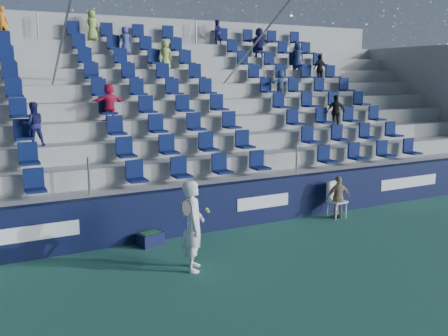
{
  "coord_description": "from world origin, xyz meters",
  "views": [
    {
      "loc": [
        -5.48,
        -8.16,
        4.01
      ],
      "look_at": [
        0.2,
        2.8,
        1.7
      ],
      "focal_mm": 40.0,
      "sensor_mm": 36.0,
      "label": 1
    }
  ],
  "objects": [
    {
      "name": "tennis_player",
      "position": [
        -1.5,
        0.9,
        0.96
      ],
      "size": [
        0.75,
        0.82,
        1.91
      ],
      "color": "white",
      "rests_on": "ground"
    },
    {
      "name": "ground",
      "position": [
        0.0,
        0.0,
        0.0
      ],
      "size": [
        70.0,
        70.0,
        0.0
      ],
      "primitive_type": "plane",
      "color": "#2A634F",
      "rests_on": "ground"
    },
    {
      "name": "grandstand",
      "position": [
        0.0,
        8.24,
        2.14
      ],
      "size": [
        24.0,
        8.17,
        6.63
      ],
      "color": "#A6A6A1",
      "rests_on": "ground"
    },
    {
      "name": "ball_bin",
      "position": [
        -1.8,
        2.75,
        0.18
      ],
      "size": [
        0.65,
        0.52,
        0.32
      ],
      "color": "#0E1235",
      "rests_on": "ground"
    },
    {
      "name": "line_judge",
      "position": [
        3.69,
        2.5,
        0.61
      ],
      "size": [
        0.76,
        0.44,
        1.22
      ],
      "primitive_type": "imported",
      "rotation": [
        0.0,
        0.0,
        2.93
      ],
      "color": "tan",
      "rests_on": "ground"
    },
    {
      "name": "line_judge_chair",
      "position": [
        3.69,
        2.66,
        0.59
      ],
      "size": [
        0.5,
        0.51,
        1.03
      ],
      "color": "white",
      "rests_on": "ground"
    },
    {
      "name": "sponsor_wall",
      "position": [
        0.0,
        3.15,
        0.6
      ],
      "size": [
        24.0,
        0.32,
        1.2
      ],
      "color": "black",
      "rests_on": "ground"
    }
  ]
}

